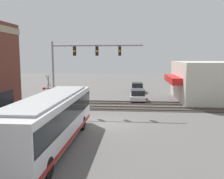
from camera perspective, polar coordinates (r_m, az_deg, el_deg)
The scene contains 10 objects.
ground_plane at distance 20.43m, azimuth -1.04°, elevation -7.80°, with size 120.00×120.00×0.00m, color #605E5B.
shop_building at distance 33.24m, azimuth 21.38°, elevation 1.79°, with size 10.73×9.18×4.78m.
city_bus at distance 15.42m, azimuth -13.74°, elevation -6.49°, with size 11.57×2.59×3.09m.
traffic_signal_gantry at distance 25.08m, azimuth -7.20°, elevation 6.97°, with size 0.42×9.07×6.89m.
crossing_signal at distance 25.18m, azimuth -14.34°, elevation 0.20°, with size 1.41×1.18×3.81m.
rail_track_near at distance 26.23m, azimuth 0.37°, elevation -4.31°, with size 2.60×60.00×0.15m.
rail_track_far at distance 29.36m, azimuth 0.89°, elevation -3.04°, with size 2.60×60.00×0.15m.
parked_car_white at distance 31.03m, azimuth 5.94°, elevation -1.35°, with size 4.34×1.82×1.39m.
parked_car_grey at distance 38.85m, azimuth 5.78°, elevation 0.48°, with size 4.81×1.82×1.46m.
pedestrian_at_crossing at distance 24.95m, azimuth -12.52°, elevation -3.17°, with size 0.34×0.34×1.68m.
Camera 1 is at (-19.60, -2.12, 5.37)m, focal length 40.00 mm.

